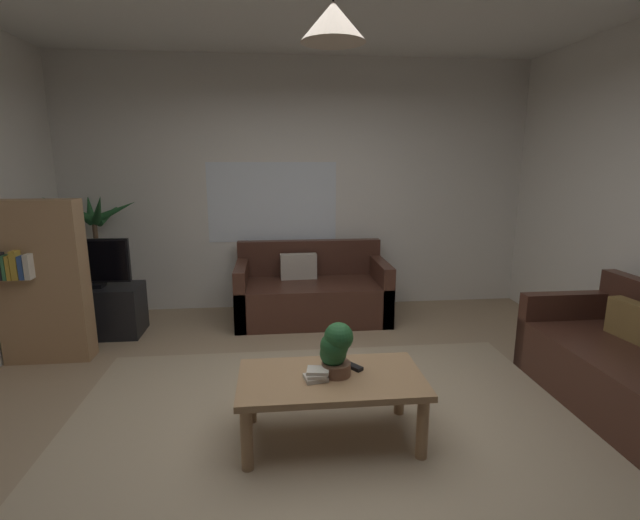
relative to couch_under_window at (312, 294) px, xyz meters
name	(u,v)px	position (x,y,z in m)	size (l,w,h in m)	color
floor	(325,424)	(-0.09, -2.08, -0.28)	(5.29, 5.10, 0.02)	#9E8466
rug	(328,440)	(-0.09, -2.28, -0.27)	(3.44, 2.81, 0.01)	tan
wall_back	(300,187)	(-0.09, 0.50, 1.14)	(5.41, 0.06, 2.83)	silver
window_pane	(272,202)	(-0.41, 0.47, 0.97)	(1.46, 0.01, 0.90)	white
couch_under_window	(312,294)	(0.00, 0.00, 0.00)	(1.63, 0.82, 0.82)	#47281E
couch_right_side	(635,372)	(2.08, -2.11, 0.00)	(0.82, 1.55, 0.82)	#47281E
coffee_table	(331,386)	(-0.07, -2.25, 0.08)	(1.13, 0.61, 0.43)	#A87F56
book_on_table_0	(316,378)	(-0.17, -2.29, 0.16)	(0.13, 0.11, 0.03)	beige
book_on_table_1	(317,375)	(-0.16, -2.29, 0.19)	(0.12, 0.10, 0.02)	beige
book_on_table_2	(318,371)	(-0.15, -2.28, 0.21)	(0.13, 0.10, 0.02)	beige
remote_on_table_0	(352,366)	(0.07, -2.14, 0.16)	(0.05, 0.16, 0.02)	black
potted_plant_on_table	(336,348)	(-0.04, -2.23, 0.33)	(0.20, 0.19, 0.34)	brown
tv_stand	(95,311)	(-2.18, -0.28, -0.02)	(0.90, 0.44, 0.50)	black
tv	(89,263)	(-2.18, -0.30, 0.47)	(0.76, 0.16, 0.48)	black
potted_palm_corner	(98,262)	(-2.28, 0.19, 0.37)	(0.94, 0.75, 1.43)	beige
bookshelf_corner	(42,282)	(-2.37, -0.83, 0.43)	(0.70, 0.31, 1.40)	#A87F56
pendant_lamp	(333,22)	(-0.07, -2.25, 2.14)	(0.35, 0.35, 0.51)	black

